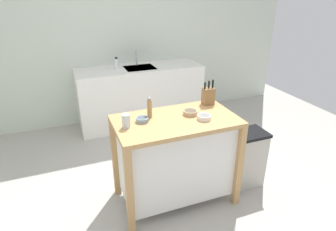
# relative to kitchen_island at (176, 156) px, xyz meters

# --- Properties ---
(ground_plane) EXTENTS (6.83, 6.83, 0.00)m
(ground_plane) POSITION_rel_kitchen_island_xyz_m (-0.08, -0.08, -0.50)
(ground_plane) COLOR #ADA8A0
(ground_plane) RESTS_ON ground
(wall_back) EXTENTS (5.83, 0.10, 2.60)m
(wall_back) POSITION_rel_kitchen_island_xyz_m (-0.08, 2.22, 0.80)
(wall_back) COLOR silver
(wall_back) RESTS_ON ground
(kitchen_island) EXTENTS (1.13, 0.63, 0.90)m
(kitchen_island) POSITION_rel_kitchen_island_xyz_m (0.00, 0.00, 0.00)
(kitchen_island) COLOR tan
(kitchen_island) RESTS_ON ground
(knife_block) EXTENTS (0.11, 0.09, 0.25)m
(knife_block) POSITION_rel_kitchen_island_xyz_m (0.44, 0.22, 0.48)
(knife_block) COLOR olive
(knife_block) RESTS_ON kitchen_island
(bowl_ceramic_wide) EXTENTS (0.12, 0.12, 0.04)m
(bowl_ceramic_wide) POSITION_rel_kitchen_island_xyz_m (0.23, -0.10, 0.42)
(bowl_ceramic_wide) COLOR silver
(bowl_ceramic_wide) RESTS_ON kitchen_island
(bowl_stoneware_deep) EXTENTS (0.14, 0.14, 0.04)m
(bowl_stoneware_deep) POSITION_rel_kitchen_island_xyz_m (0.16, 0.04, 0.42)
(bowl_stoneware_deep) COLOR tan
(bowl_stoneware_deep) RESTS_ON kitchen_island
(bowl_ceramic_small) EXTENTS (0.11, 0.11, 0.04)m
(bowl_ceramic_small) POSITION_rel_kitchen_island_xyz_m (-0.30, 0.06, 0.42)
(bowl_ceramic_small) COLOR gray
(bowl_ceramic_small) RESTS_ON kitchen_island
(drinking_cup) EXTENTS (0.07, 0.07, 0.12)m
(drinking_cup) POSITION_rel_kitchen_island_xyz_m (-0.46, 0.00, 0.45)
(drinking_cup) COLOR silver
(drinking_cup) RESTS_ON kitchen_island
(pepper_grinder) EXTENTS (0.04, 0.04, 0.20)m
(pepper_grinder) POSITION_rel_kitchen_island_xyz_m (-0.21, 0.12, 0.49)
(pepper_grinder) COLOR #AD7F4C
(pepper_grinder) RESTS_ON kitchen_island
(trash_bin) EXTENTS (0.36, 0.28, 0.63)m
(trash_bin) POSITION_rel_kitchen_island_xyz_m (0.80, -0.05, -0.18)
(trash_bin) COLOR #B7B2A8
(trash_bin) RESTS_ON ground
(sink_counter) EXTENTS (1.88, 0.60, 0.89)m
(sink_counter) POSITION_rel_kitchen_island_xyz_m (0.20, 1.87, -0.05)
(sink_counter) COLOR white
(sink_counter) RESTS_ON ground
(sink_faucet) EXTENTS (0.02, 0.02, 0.22)m
(sink_faucet) POSITION_rel_kitchen_island_xyz_m (0.20, 2.01, 0.50)
(sink_faucet) COLOR #B7BCC1
(sink_faucet) RESTS_ON sink_counter
(bottle_spray_cleaner) EXTENTS (0.06, 0.06, 0.17)m
(bottle_spray_cleaner) POSITION_rel_kitchen_island_xyz_m (-0.13, 1.93, 0.47)
(bottle_spray_cleaner) COLOR white
(bottle_spray_cleaner) RESTS_ON sink_counter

